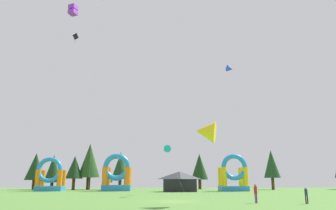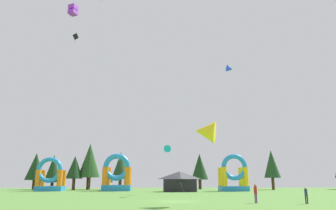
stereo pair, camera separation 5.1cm
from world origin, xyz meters
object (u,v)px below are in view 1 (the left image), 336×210
at_px(kite_cyan_delta, 167,149).
at_px(festival_tent, 180,182).
at_px(kite_black_diamond, 76,40).
at_px(inflatable_yellow_castle, 50,179).
at_px(person_near_camera, 306,194).
at_px(inflatable_orange_dome, 234,177).
at_px(kite_yellow_delta, 205,132).
at_px(kite_blue_delta, 230,69).
at_px(person_far_side, 256,192).
at_px(inflatable_red_slide, 117,177).
at_px(kite_purple_box, 73,10).

bearing_deg(kite_cyan_delta, festival_tent, 74.36).
distance_m(kite_black_diamond, inflatable_yellow_castle, 30.52).
xyz_separation_m(person_near_camera, inflatable_orange_dome, (1.92, 34.71, 1.86)).
bearing_deg(kite_yellow_delta, kite_blue_delta, 69.46).
height_order(kite_cyan_delta, festival_tent, kite_cyan_delta).
relative_size(kite_blue_delta, person_far_side, 12.37).
relative_size(kite_yellow_delta, kite_cyan_delta, 1.00).
bearing_deg(inflatable_red_slide, person_far_side, -64.20).
relative_size(inflatable_yellow_castle, inflatable_red_slide, 0.89).
xyz_separation_m(inflatable_yellow_castle, inflatable_orange_dome, (37.46, -2.11, 0.31)).
xyz_separation_m(person_far_side, inflatable_yellow_castle, (-31.00, 35.72, 1.41)).
xyz_separation_m(kite_yellow_delta, kite_black_diamond, (-17.49, 17.69, 17.41)).
xyz_separation_m(inflatable_yellow_castle, inflatable_red_slide, (13.52, 0.43, 0.29)).
xyz_separation_m(kite_blue_delta, inflatable_orange_dome, (2.78, 11.82, -19.00)).
bearing_deg(inflatable_orange_dome, festival_tent, -167.19).
bearing_deg(inflatable_yellow_castle, kite_black_diamond, -67.06).
bearing_deg(festival_tent, inflatable_yellow_castle, 169.86).
distance_m(kite_cyan_delta, inflatable_yellow_castle, 28.04).
bearing_deg(festival_tent, inflatable_orange_dome, 12.81).
distance_m(kite_black_diamond, festival_tent, 32.24).
height_order(kite_purple_box, inflatable_red_slide, kite_purple_box).
xyz_separation_m(kite_cyan_delta, kite_black_diamond, (-14.95, -4.98, 16.92)).
bearing_deg(inflatable_yellow_castle, inflatable_red_slide, 1.83).
distance_m(person_near_camera, festival_tent, 33.49).
height_order(kite_purple_box, festival_tent, kite_purple_box).
bearing_deg(inflatable_orange_dome, person_far_side, -100.89).
relative_size(kite_cyan_delta, inflatable_red_slide, 1.04).
height_order(inflatable_yellow_castle, inflatable_red_slide, inflatable_red_slide).
height_order(kite_purple_box, inflatable_orange_dome, kite_purple_box).
distance_m(kite_cyan_delta, kite_blue_delta, 18.49).
height_order(person_near_camera, inflatable_orange_dome, inflatable_orange_dome).
bearing_deg(festival_tent, inflatable_red_slide, 157.98).
distance_m(kite_blue_delta, festival_tent, 23.53).
relative_size(kite_purple_box, inflatable_orange_dome, 3.13).
height_order(kite_yellow_delta, festival_tent, kite_yellow_delta).
height_order(kite_black_diamond, person_far_side, kite_black_diamond).
height_order(kite_purple_box, kite_black_diamond, kite_black_diamond).
relative_size(person_near_camera, inflatable_red_slide, 0.21).
bearing_deg(person_near_camera, kite_purple_box, -173.50).
height_order(kite_cyan_delta, kite_blue_delta, kite_blue_delta).
relative_size(person_near_camera, person_far_side, 0.87).
bearing_deg(kite_blue_delta, person_near_camera, -87.87).
height_order(kite_blue_delta, person_near_camera, kite_blue_delta).
distance_m(kite_purple_box, kite_black_diamond, 12.47).
distance_m(kite_yellow_delta, kite_purple_box, 22.43).
relative_size(kite_blue_delta, kite_black_diamond, 0.90).
height_order(kite_yellow_delta, person_near_camera, kite_yellow_delta).
bearing_deg(person_near_camera, person_far_side, -175.82).
bearing_deg(person_near_camera, kite_black_diamond, 165.71).
height_order(kite_black_diamond, inflatable_red_slide, kite_black_diamond).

